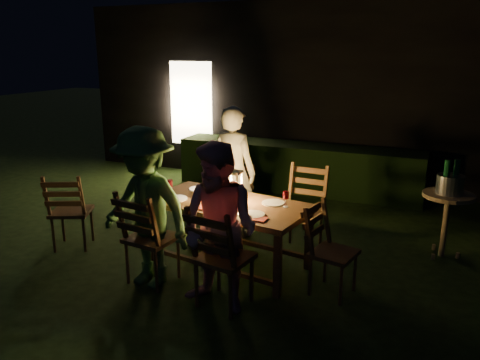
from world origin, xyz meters
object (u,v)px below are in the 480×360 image
at_px(side_table, 448,201).
at_px(bottle_bucket_b, 455,180).
at_px(chair_near_right, 223,274).
at_px(chair_far_left, 232,213).
at_px(person_opp_left, 145,208).
at_px(bottle_bucket_a, 446,181).
at_px(dining_table, 228,208).
at_px(chair_end, 331,266).
at_px(ice_bucket, 450,184).
at_px(person_opp_right, 219,229).
at_px(chair_far_right, 301,226).
at_px(bottle_table, 209,186).
at_px(chair_near_left, 151,253).
at_px(lantern, 234,188).
at_px(chair_spare, 72,224).
at_px(person_house_side, 234,172).

bearing_deg(side_table, bottle_bucket_b, 38.66).
distance_m(chair_near_right, chair_far_left, 1.79).
height_order(person_opp_left, bottle_bucket_a, person_opp_left).
bearing_deg(bottle_bucket_b, dining_table, -151.50).
xyz_separation_m(dining_table, side_table, (2.24, 1.20, 0.01)).
height_order(chair_far_left, person_opp_left, person_opp_left).
relative_size(chair_end, side_table, 1.22).
xyz_separation_m(person_opp_left, bottle_bucket_b, (2.86, 1.99, 0.10)).
distance_m(dining_table, ice_bucket, 2.55).
bearing_deg(bottle_bucket_a, person_opp_right, -132.49).
relative_size(chair_far_right, bottle_table, 3.84).
distance_m(chair_end, bottle_bucket_b, 1.90).
relative_size(chair_far_left, bottle_bucket_a, 3.05).
relative_size(person_opp_right, bottle_table, 5.71).
distance_m(bottle_table, side_table, 2.76).
height_order(chair_near_left, bottle_bucket_a, bottle_bucket_a).
bearing_deg(dining_table, chair_end, 0.05).
height_order(chair_end, lantern, lantern).
height_order(chair_far_left, ice_bucket, ice_bucket).
distance_m(person_opp_left, side_table, 3.42).
xyz_separation_m(dining_table, chair_spare, (-1.96, -0.32, -0.37)).
relative_size(dining_table, chair_far_left, 1.96).
xyz_separation_m(person_house_side, person_opp_right, (0.64, -1.76, -0.05)).
bearing_deg(ice_bucket, bottle_table, -154.89).
bearing_deg(person_house_side, chair_near_left, 90.03).
distance_m(chair_near_left, ice_bucket, 3.43).
relative_size(chair_near_left, ice_bucket, 3.53).
bearing_deg(chair_near_right, chair_near_left, -179.22).
height_order(person_opp_right, bottle_table, person_opp_right).
relative_size(chair_end, person_house_side, 0.56).
distance_m(dining_table, chair_end, 1.29).
bearing_deg(ice_bucket, chair_near_right, -133.24).
bearing_deg(chair_near_right, dining_table, 121.00).
relative_size(person_opp_right, side_table, 2.06).
height_order(chair_spare, side_table, chair_spare).
relative_size(chair_near_right, bottle_table, 3.80).
relative_size(person_opp_right, bottle_bucket_a, 5.00).
bearing_deg(chair_near_left, ice_bucket, 40.40).
xyz_separation_m(person_opp_right, bottle_bucket_a, (1.87, 2.04, 0.14)).
distance_m(chair_near_right, chair_spare, 2.34).
relative_size(chair_far_right, person_opp_right, 0.67).
height_order(chair_spare, bottle_bucket_b, bottle_bucket_b).
relative_size(chair_spare, side_table, 1.30).
relative_size(chair_far_left, lantern, 2.78).
distance_m(chair_spare, bottle_bucket_b, 4.58).
distance_m(dining_table, chair_far_left, 0.97).
height_order(lantern, bottle_bucket_b, lantern).
height_order(bottle_table, ice_bucket, bottle_table).
xyz_separation_m(chair_far_left, ice_bucket, (2.57, 0.37, 0.59)).
distance_m(chair_far_right, chair_spare, 2.80).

